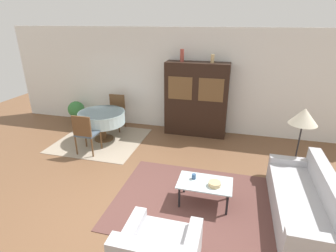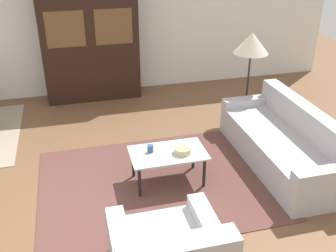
{
  "view_description": "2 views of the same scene",
  "coord_description": "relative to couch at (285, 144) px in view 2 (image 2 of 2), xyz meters",
  "views": [
    {
      "loc": [
        1.39,
        -3.14,
        2.87
      ],
      "look_at": [
        0.2,
        1.4,
        0.95
      ],
      "focal_mm": 28.0,
      "sensor_mm": 36.0,
      "label": 1
    },
    {
      "loc": [
        0.09,
        -3.28,
        2.75
      ],
      "look_at": [
        1.06,
        0.48,
        0.75
      ],
      "focal_mm": 42.0,
      "sensor_mm": 36.0,
      "label": 2
    }
  ],
  "objects": [
    {
      "name": "bowl",
      "position": [
        -1.38,
        -0.09,
        0.17
      ],
      "size": [
        0.2,
        0.2,
        0.07
      ],
      "color": "tan",
      "rests_on": "coffee_table"
    },
    {
      "name": "area_rug",
      "position": [
        -1.68,
        -0.04,
        -0.27
      ],
      "size": [
        2.73,
        2.1,
        0.01
      ],
      "color": "brown",
      "rests_on": "ground_plane"
    },
    {
      "name": "display_cabinet",
      "position": [
        -2.16,
        2.82,
        0.68
      ],
      "size": [
        1.59,
        0.48,
        1.9
      ],
      "color": "black",
      "rests_on": "ground_plane"
    },
    {
      "name": "wall_back",
      "position": [
        -2.6,
        3.11,
        1.08
      ],
      "size": [
        10.0,
        0.06,
        2.7
      ],
      "color": "white",
      "rests_on": "ground_plane"
    },
    {
      "name": "floor_lamp",
      "position": [
        0.05,
        1.3,
        0.92
      ],
      "size": [
        0.51,
        0.51,
        1.38
      ],
      "color": "black",
      "rests_on": "ground_plane"
    },
    {
      "name": "ground_plane",
      "position": [
        -2.6,
        -0.52,
        -0.27
      ],
      "size": [
        14.0,
        14.0,
        0.0
      ],
      "primitive_type": "plane",
      "color": "brown"
    },
    {
      "name": "coffee_table",
      "position": [
        -1.54,
        -0.04,
        0.09
      ],
      "size": [
        0.88,
        0.53,
        0.4
      ],
      "color": "black",
      "rests_on": "area_rug"
    },
    {
      "name": "cup",
      "position": [
        -1.74,
        0.03,
        0.18
      ],
      "size": [
        0.07,
        0.07,
        0.09
      ],
      "color": "#33517A",
      "rests_on": "coffee_table"
    },
    {
      "name": "couch",
      "position": [
        0.0,
        0.0,
        0.0
      ],
      "size": [
        0.83,
        2.07,
        0.75
      ],
      "rotation": [
        0.0,
        0.0,
        1.57
      ],
      "color": "#B2B2B7",
      "rests_on": "ground_plane"
    }
  ]
}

